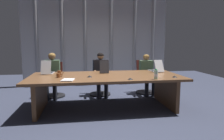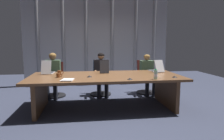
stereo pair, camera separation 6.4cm
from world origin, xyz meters
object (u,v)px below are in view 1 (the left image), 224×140
at_px(office_chair_left_mid, 100,82).
at_px(office_chair_left_end, 54,83).
at_px(person_center, 147,72).
at_px(laptop_left_mid, 104,70).
at_px(laptop_left_end, 48,71).
at_px(person_left_end, 52,73).
at_px(water_bottle_primary, 156,75).
at_px(coffee_mug_near, 59,73).
at_px(coffee_mug_far, 59,75).
at_px(conference_mic_right_side, 175,76).
at_px(person_left_mid, 101,72).
at_px(spiral_notepad, 68,80).
at_px(office_chair_center, 146,81).
at_px(conference_mic_left_side, 130,79).
at_px(laptop_center, 156,69).
at_px(conference_mic_middle, 90,76).

bearing_deg(office_chair_left_mid, office_chair_left_end, -82.20).
bearing_deg(person_center, laptop_left_mid, -64.61).
relative_size(laptop_left_end, office_chair_left_end, 0.49).
bearing_deg(person_left_end, water_bottle_primary, 54.53).
bearing_deg(coffee_mug_near, coffee_mug_far, -87.40).
bearing_deg(person_left_end, coffee_mug_far, 15.35).
distance_m(laptop_left_end, person_left_end, 0.64).
bearing_deg(conference_mic_right_side, office_chair_left_end, 148.15).
height_order(office_chair_left_mid, person_left_mid, person_left_mid).
relative_size(laptop_left_end, person_center, 0.40).
relative_size(office_chair_left_mid, conference_mic_right_side, 8.97).
height_order(laptop_left_mid, coffee_mug_near, laptop_left_mid).
bearing_deg(spiral_notepad, laptop_left_end, 128.37).
xyz_separation_m(person_left_end, person_center, (2.64, -0.01, -0.04)).
bearing_deg(office_chair_center, person_left_mid, -90.60).
height_order(laptop_left_end, office_chair_left_mid, laptop_left_end).
bearing_deg(office_chair_left_end, person_left_end, -3.75).
bearing_deg(person_left_mid, office_chair_center, 95.15).
xyz_separation_m(conference_mic_left_side, spiral_notepad, (-1.23, 0.09, -0.01)).
distance_m(coffee_mug_near, coffee_mug_far, 0.32).
distance_m(laptop_left_mid, laptop_center, 1.33).
distance_m(conference_mic_right_side, spiral_notepad, 2.22).
bearing_deg(laptop_center, conference_mic_left_side, 130.34).
height_order(laptop_center, conference_mic_middle, laptop_center).
height_order(laptop_left_mid, laptop_center, laptop_left_mid).
bearing_deg(person_center, person_left_mid, -91.38).
height_order(conference_mic_middle, conference_mic_right_side, same).
height_order(office_chair_center, conference_mic_right_side, office_chair_center).
height_order(person_left_mid, coffee_mug_near, person_left_mid).
xyz_separation_m(laptop_left_end, office_chair_center, (2.66, 0.79, -0.45)).
height_order(office_chair_center, conference_mic_left_side, office_chair_center).
xyz_separation_m(office_chair_left_end, office_chair_left_mid, (1.28, 0.00, 0.01)).
bearing_deg(conference_mic_middle, laptop_left_mid, 56.63).
relative_size(office_chair_center, person_center, 0.84).
height_order(person_left_end, person_center, person_left_end).
bearing_deg(laptop_left_mid, water_bottle_primary, -132.23).
relative_size(laptop_left_mid, office_chair_center, 0.42).
relative_size(water_bottle_primary, conference_mic_left_side, 1.85).
bearing_deg(office_chair_left_mid, laptop_left_mid, 9.97).
height_order(person_center, conference_mic_left_side, person_center).
height_order(water_bottle_primary, spiral_notepad, water_bottle_primary).
distance_m(person_left_end, spiral_notepad, 1.65).
height_order(person_center, water_bottle_primary, person_center).
bearing_deg(laptop_left_end, office_chair_left_mid, -53.39).
height_order(laptop_center, person_left_end, person_left_end).
xyz_separation_m(person_left_end, coffee_mug_near, (0.29, -0.88, 0.11)).
xyz_separation_m(person_left_mid, water_bottle_primary, (0.95, -1.68, 0.16)).
height_order(person_left_end, conference_mic_left_side, person_left_end).
distance_m(laptop_left_mid, coffee_mug_near, 1.06).
bearing_deg(spiral_notepad, coffee_mug_far, 129.32).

